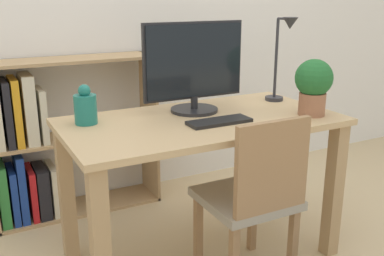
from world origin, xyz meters
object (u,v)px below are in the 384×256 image
vase (85,107)px  chair (254,195)px  potted_plant (313,84)px  bookshelf (41,147)px  keyboard (219,122)px  desk_lamp (283,51)px  monitor (194,66)px

vase → chair: vase is taller
potted_plant → bookshelf: potted_plant is taller
vase → keyboard: bearing=-26.8°
keyboard → desk_lamp: bearing=21.8°
keyboard → desk_lamp: 0.62m
chair → monitor: bearing=90.4°
chair → desk_lamp: bearing=33.5°
potted_plant → bookshelf: 1.59m
keyboard → potted_plant: 0.51m
vase → potted_plant: 1.09m
keyboard → chair: (0.07, -0.20, -0.30)m
keyboard → desk_lamp: (0.51, 0.20, 0.27)m
potted_plant → chair: bearing=-164.5°
bookshelf → keyboard: bearing=-54.3°
monitor → chair: size_ratio=0.66×
potted_plant → monitor: bearing=145.3°
chair → bookshelf: size_ratio=0.83×
vase → bookshelf: bookshelf is taller
keyboard → vase: bearing=153.2°
keyboard → potted_plant: (0.48, -0.08, 0.15)m
monitor → chair: bearing=-81.0°
monitor → keyboard: size_ratio=1.78×
vase → potted_plant: potted_plant is taller
vase → desk_lamp: bearing=-3.9°
keyboard → desk_lamp: size_ratio=0.66×
vase → bookshelf: size_ratio=0.18×
potted_plant → chair: size_ratio=0.34×
vase → chair: bearing=-37.5°
monitor → potted_plant: monitor is taller
vase → chair: size_ratio=0.22×
monitor → desk_lamp: desk_lamp is taller
vase → desk_lamp: 1.08m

